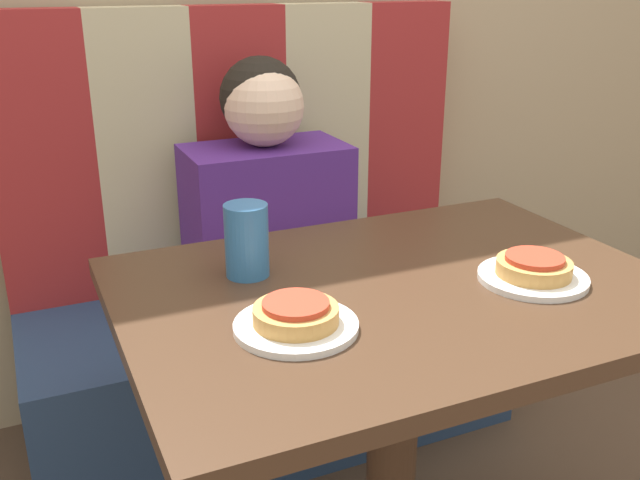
% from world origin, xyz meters
% --- Properties ---
extents(booth_seat, '(1.34, 0.56, 0.42)m').
position_xyz_m(booth_seat, '(0.00, 0.70, 0.21)').
color(booth_seat, navy).
rests_on(booth_seat, ground_plane).
extents(booth_backrest, '(1.34, 0.10, 0.78)m').
position_xyz_m(booth_backrest, '(0.00, 0.93, 0.81)').
color(booth_backrest, maroon).
rests_on(booth_backrest, booth_seat).
extents(dining_table, '(1.00, 0.73, 0.75)m').
position_xyz_m(dining_table, '(0.00, 0.00, 0.65)').
color(dining_table, '#422B1C').
rests_on(dining_table, ground_plane).
extents(person, '(0.42, 0.25, 0.67)m').
position_xyz_m(person, '(0.00, 0.71, 0.74)').
color(person, '#4C237A').
rests_on(person, booth_seat).
extents(plate_left, '(0.20, 0.20, 0.01)m').
position_xyz_m(plate_left, '(-0.24, -0.08, 0.76)').
color(plate_left, white).
rests_on(plate_left, dining_table).
extents(plate_right, '(0.20, 0.20, 0.01)m').
position_xyz_m(plate_right, '(0.24, -0.08, 0.76)').
color(plate_right, white).
rests_on(plate_right, dining_table).
extents(pizza_left, '(0.14, 0.14, 0.04)m').
position_xyz_m(pizza_left, '(-0.24, -0.08, 0.78)').
color(pizza_left, '#C68E47').
rests_on(pizza_left, plate_left).
extents(pizza_right, '(0.14, 0.14, 0.04)m').
position_xyz_m(pizza_right, '(0.24, -0.08, 0.78)').
color(pizza_right, '#C68E47').
rests_on(pizza_right, plate_right).
extents(drinking_cup, '(0.08, 0.08, 0.14)m').
position_xyz_m(drinking_cup, '(-0.24, 0.16, 0.82)').
color(drinking_cup, '#2D669E').
rests_on(drinking_cup, dining_table).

